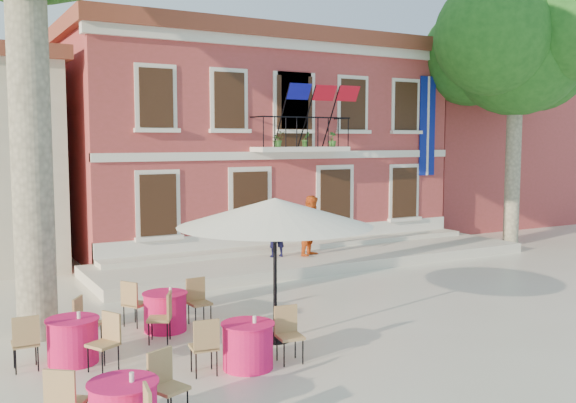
# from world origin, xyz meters

# --- Properties ---
(ground) EXTENTS (90.00, 90.00, 0.00)m
(ground) POSITION_xyz_m (0.00, 0.00, 0.00)
(ground) COLOR beige
(ground) RESTS_ON ground
(main_building) EXTENTS (13.50, 9.59, 7.50)m
(main_building) POSITION_xyz_m (2.00, 9.99, 3.78)
(main_building) COLOR #AC3E42
(main_building) RESTS_ON ground
(neighbor_east) EXTENTS (9.40, 9.40, 6.40)m
(neighbor_east) POSITION_xyz_m (14.00, 11.00, 3.22)
(neighbor_east) COLOR #AC3E42
(neighbor_east) RESTS_ON ground
(terrace) EXTENTS (14.00, 3.40, 0.30)m
(terrace) POSITION_xyz_m (2.00, 4.40, 0.15)
(terrace) COLOR silver
(terrace) RESTS_ON ground
(plane_tree_east) EXTENTS (4.83, 4.83, 9.49)m
(plane_tree_east) POSITION_xyz_m (9.96, 4.01, 7.01)
(plane_tree_east) COLOR #A59E84
(plane_tree_east) RESTS_ON ground
(patio_umbrella) EXTENTS (3.66, 3.66, 2.72)m
(patio_umbrella) POSITION_xyz_m (-2.83, -1.72, 2.44)
(patio_umbrella) COLOR black
(patio_umbrella) RESTS_ON ground
(pedestrian_navy) EXTENTS (0.61, 0.41, 1.62)m
(pedestrian_navy) POSITION_xyz_m (0.56, 4.55, 1.11)
(pedestrian_navy) COLOR black
(pedestrian_navy) RESTS_ON terrace
(pedestrian_orange) EXTENTS (1.11, 1.05, 1.82)m
(pedestrian_orange) POSITION_xyz_m (1.64, 4.23, 1.21)
(pedestrian_orange) COLOR #D85519
(pedestrian_orange) RESTS_ON terrace
(cafe_table_0) EXTENTS (1.65, 1.87, 0.95)m
(cafe_table_0) POSITION_xyz_m (-6.41, -1.11, 0.43)
(cafe_table_0) COLOR #EA1656
(cafe_table_0) RESTS_ON ground
(cafe_table_1) EXTENTS (1.96, 0.90, 0.95)m
(cafe_table_1) POSITION_xyz_m (-3.92, -2.80, 0.42)
(cafe_table_1) COLOR #EA1656
(cafe_table_1) RESTS_ON ground
(cafe_table_3) EXTENTS (1.67, 1.87, 0.95)m
(cafe_table_3) POSITION_xyz_m (-4.44, -0.09, 0.43)
(cafe_table_3) COLOR #EA1656
(cafe_table_3) RESTS_ON ground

